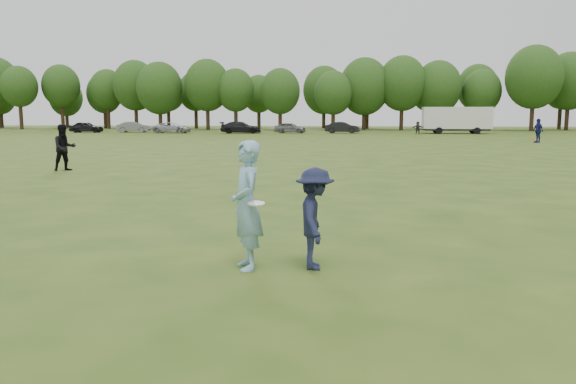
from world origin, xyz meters
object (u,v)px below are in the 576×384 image
thrower (247,205)px  car_e (290,128)px  player_far_b (538,131)px  car_a (86,127)px  car_f (342,128)px  player_far_a (64,148)px  defender (315,218)px  car_d (241,127)px  cargo_trailer (456,119)px  player_far_d (418,128)px  car_b (134,127)px  car_c (172,128)px  field_cone (532,139)px

thrower → car_e: (-6.00, 60.98, -0.36)m
player_far_b → car_a: (-49.25, 19.16, -0.31)m
car_f → player_far_a: bearing=174.0°
player_far_a → defender: bearing=-94.6°
player_far_a → car_d: 45.20m
car_d → cargo_trailer: size_ratio=0.55×
car_f → player_far_d: bearing=-96.5°
car_f → cargo_trailer: bearing=-82.5°
player_far_d → cargo_trailer: cargo_trailer is taller
cargo_trailer → thrower: bearing=-103.0°
defender → car_d: (-13.02, 59.32, -0.09)m
car_f → car_b: bearing=97.1°
car_c → car_d: bearing=-89.8°
thrower → car_c: (-20.70, 59.71, -0.37)m
player_far_d → car_a: 41.43m
car_f → car_d: bearing=106.3°
defender → player_far_b: player_far_b is taller
car_d → car_a: bearing=84.1°
player_far_a → car_a: (-21.42, 45.70, -0.30)m
player_far_a → field_cone: bearing=2.9°
thrower → player_far_b: (17.17, 40.82, -0.01)m
player_far_a → player_far_b: bearing=-0.7°
player_far_b → cargo_trailer: size_ratio=0.23×
car_a → car_e: size_ratio=1.06×
thrower → cargo_trailer: 63.11m
player_far_d → car_f: (-8.89, 2.18, -0.06)m
thrower → defender: size_ratio=1.26×
player_far_d → car_b: player_far_d is taller
field_cone → player_far_d: bearing=122.5°
car_c → cargo_trailer: 34.92m
car_b → car_c: bearing=-112.9°
car_e → cargo_trailer: cargo_trailer is taller
player_far_b → car_c: bearing=-135.3°
car_b → cargo_trailer: (40.57, -0.03, 1.09)m
player_far_a → car_d: size_ratio=0.40×
player_far_d → player_far_a: bearing=-112.5°
defender → player_far_a: bearing=34.5°
player_far_a → cargo_trailer: cargo_trailer is taller
player_far_b → player_far_d: player_far_b is taller
thrower → player_far_b: 44.28m
player_far_d → car_a: player_far_d is taller
player_far_b → player_far_d: bearing=-175.8°
player_far_d → car_d: player_far_d is taller
car_f → field_cone: (17.72, -16.03, -0.55)m
player_far_a → car_b: bearing=64.1°
car_c → field_cone: 41.42m
player_far_a → field_cone: size_ratio=6.68×
thrower → car_f: bearing=156.8°
defender → car_c: 63.42m
car_a → car_b: 5.88m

